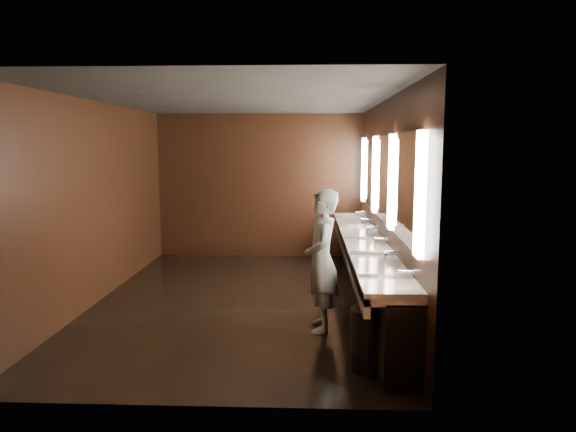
# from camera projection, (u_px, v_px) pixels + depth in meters

# --- Properties ---
(floor) EXTENTS (6.00, 6.00, 0.00)m
(floor) POSITION_uv_depth(u_px,v_px,m) (240.00, 300.00, 7.31)
(floor) COLOR black
(floor) RESTS_ON ground
(ceiling) EXTENTS (4.00, 6.00, 0.02)m
(ceiling) POSITION_uv_depth(u_px,v_px,m) (238.00, 100.00, 6.93)
(ceiling) COLOR #2D2D2B
(ceiling) RESTS_ON wall_back
(wall_back) EXTENTS (4.00, 0.02, 2.80)m
(wall_back) POSITION_uv_depth(u_px,v_px,m) (260.00, 186.00, 10.09)
(wall_back) COLOR black
(wall_back) RESTS_ON floor
(wall_front) EXTENTS (4.00, 0.02, 2.80)m
(wall_front) POSITION_uv_depth(u_px,v_px,m) (189.00, 244.00, 4.15)
(wall_front) COLOR black
(wall_front) RESTS_ON floor
(wall_left) EXTENTS (0.02, 6.00, 2.80)m
(wall_left) POSITION_uv_depth(u_px,v_px,m) (98.00, 202.00, 7.20)
(wall_left) COLOR black
(wall_left) RESTS_ON floor
(wall_right) EXTENTS (0.02, 6.00, 2.80)m
(wall_right) POSITION_uv_depth(u_px,v_px,m) (384.00, 203.00, 7.04)
(wall_right) COLOR black
(wall_right) RESTS_ON floor
(sink_counter) EXTENTS (0.55, 5.40, 1.01)m
(sink_counter) POSITION_uv_depth(u_px,v_px,m) (367.00, 267.00, 7.17)
(sink_counter) COLOR black
(sink_counter) RESTS_ON floor
(mirror_band) EXTENTS (0.06, 5.03, 1.15)m
(mirror_band) POSITION_uv_depth(u_px,v_px,m) (383.00, 178.00, 6.99)
(mirror_band) COLOR white
(mirror_band) RESTS_ON wall_right
(person) EXTENTS (0.42, 0.63, 1.69)m
(person) POSITION_uv_depth(u_px,v_px,m) (322.00, 260.00, 6.05)
(person) COLOR #87C1CA
(person) RESTS_ON floor
(trash_bin) EXTENTS (0.48, 0.48, 0.61)m
(trash_bin) POSITION_uv_depth(u_px,v_px,m) (370.00, 339.00, 5.03)
(trash_bin) COLOR black
(trash_bin) RESTS_ON floor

